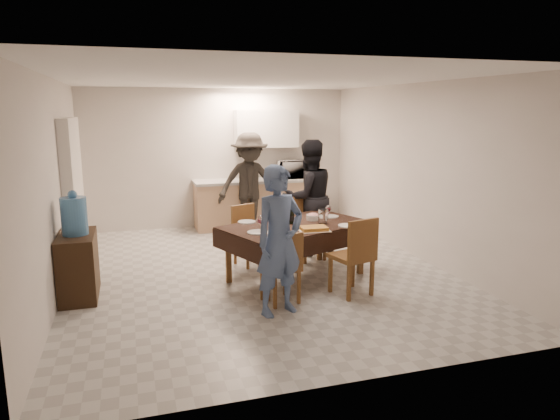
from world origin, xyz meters
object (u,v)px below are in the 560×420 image
Objects in this scene: dining_table at (296,227)px; person_far at (309,198)px; person_kitchen at (250,183)px; water_jug at (74,216)px; microwave at (294,169)px; console at (78,266)px; savoury_tart at (314,229)px; wine_bottle at (292,213)px; person_near at (279,241)px; water_pitcher at (323,216)px.

dining_table is 1.20m from person_far.
person_kitchen reaches higher than person_far.
water_jug is at bearing -137.06° from person_kitchen.
microwave reaches higher than dining_table.
console is 2.87m from savoury_tart.
water_jug is (-2.71, 0.10, 0.29)m from dining_table.
microwave is at bearing 50.53° from dining_table.
dining_table is 2.73m from water_jug.
water_jug reaches higher than wine_bottle.
microwave reaches higher than wine_bottle.
person_near is at bearing -139.21° from dining_table.
person_near reaches higher than savoury_tart.
dining_table is 1.19× the size of person_kitchen.
dining_table is at bearing -89.92° from person_kitchen.
person_far is 0.98× the size of person_kitchen.
person_far is (1.10, 2.10, 0.06)m from person_near.
person_kitchen reaches higher than water_pitcher.
water_jug is 1.51× the size of wine_bottle.
person_kitchen reaches higher than water_jug.
person_near reaches higher than water_pitcher.
wine_bottle is at bearing 109.23° from savoury_tart.
person_far reaches higher than microwave.
water_pitcher is 2.69m from person_kitchen.
person_near reaches higher than wine_bottle.
water_jug is 2.31× the size of water_pitcher.
wine_bottle reaches higher than savoury_tart.
wine_bottle is (-0.05, 0.05, 0.18)m from dining_table.
water_jug is 1.16× the size of savoury_tart.
water_pitcher is at bearing -2.82° from console.
person_near is 0.91× the size of person_kitchen.
console is 3.09m from water_pitcher.
person_far is 1.66m from person_kitchen.
savoury_tart is 3.58m from microwave.
water_jug reaches higher than dining_table.
wine_bottle is at bearing 165.96° from water_pitcher.
person_kitchen is (-0.00, 2.62, 0.21)m from dining_table.
savoury_tart is at bearing -127.15° from water_pitcher.
water_pitcher is at bearing -82.45° from person_kitchen.
person_kitchen reaches higher than person_near.
person_kitchen is (-0.10, 3.00, 0.15)m from savoury_tart.
person_kitchen reaches higher than console.
water_jug is at bearing 177.18° from water_pitcher.
microwave is at bearing 38.73° from console.
savoury_tart is 0.22× the size of person_far.
person_far is at bearing 59.04° from wine_bottle.
water_pitcher is at bearing -2.82° from water_jug.
console is 0.61m from water_jug.
person_far is (0.60, 1.00, 0.00)m from wine_bottle.
water_jug reaches higher than console.
microwave is at bearing -111.70° from person_far.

